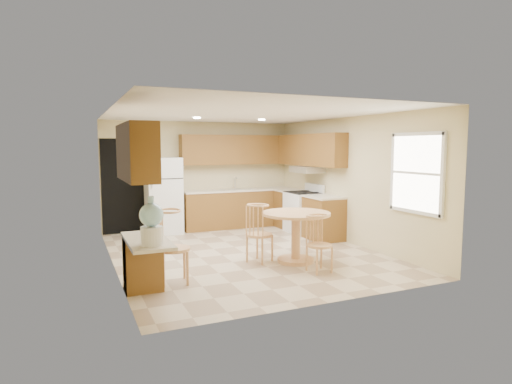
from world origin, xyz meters
name	(u,v)px	position (x,y,z in m)	size (l,w,h in m)	color
floor	(244,253)	(0.00, 0.00, 0.00)	(5.50, 5.50, 0.00)	#C4AF8E
ceiling	(244,114)	(0.00, 0.00, 2.50)	(4.50, 5.50, 0.02)	white
wall_back	(200,175)	(0.00, 2.75, 1.25)	(4.50, 0.02, 2.50)	beige
wall_front	(330,203)	(0.00, -2.75, 1.25)	(4.50, 0.02, 2.50)	beige
wall_left	(112,189)	(-2.25, 0.00, 1.25)	(0.02, 5.50, 2.50)	beige
wall_right	(348,180)	(2.25, 0.00, 1.25)	(0.02, 5.50, 2.50)	beige
doorway	(124,186)	(-1.75, 2.73, 1.05)	(0.90, 0.02, 2.10)	black
base_cab_back	(239,209)	(0.88, 2.45, 0.43)	(2.75, 0.60, 0.87)	brown
counter_back	(239,190)	(0.88, 2.45, 0.89)	(2.75, 0.63, 0.04)	beige
base_cab_right_a	(290,209)	(1.95, 1.85, 0.43)	(0.60, 0.59, 0.87)	brown
counter_right_a	(290,190)	(1.95, 1.85, 0.89)	(0.63, 0.59, 0.04)	beige
base_cab_right_b	(324,219)	(1.95, 0.40, 0.43)	(0.60, 0.80, 0.87)	brown
counter_right_b	(324,197)	(1.95, 0.40, 0.89)	(0.63, 0.80, 0.04)	beige
upper_cab_back	(237,150)	(0.88, 2.58, 1.85)	(2.75, 0.33, 0.70)	brown
upper_cab_right	(310,150)	(2.08, 1.21, 1.85)	(0.33, 2.42, 0.70)	brown
upper_cab_left	(136,152)	(-2.08, -1.60, 1.85)	(0.33, 1.40, 0.70)	brown
sink	(238,189)	(0.85, 2.45, 0.91)	(0.78, 0.44, 0.01)	silver
range_hood	(307,169)	(2.00, 1.18, 1.42)	(0.50, 0.76, 0.14)	silver
desk_pedestal	(143,264)	(-2.00, -1.32, 0.36)	(0.48, 0.42, 0.72)	brown
desk_top	(147,241)	(-2.00, -1.70, 0.75)	(0.50, 1.20, 0.04)	beige
window	(417,173)	(2.23, -1.85, 1.50)	(0.06, 1.12, 1.30)	white
can_light_a	(197,118)	(-0.50, 1.20, 2.48)	(0.14, 0.14, 0.02)	white
can_light_b	(262,120)	(0.90, 1.20, 2.48)	(0.14, 0.14, 0.02)	white
refrigerator	(163,196)	(-0.95, 2.40, 0.84)	(0.74, 0.72, 1.69)	white
stove	(304,212)	(1.92, 1.18, 0.47)	(0.65, 0.76, 1.09)	white
dining_table	(296,230)	(0.56, -0.91, 0.55)	(1.13, 1.13, 0.84)	tan
chair_table_a	(262,228)	(0.01, -0.76, 0.59)	(0.43, 0.54, 0.96)	tan
chair_table_b	(322,239)	(0.61, -1.65, 0.53)	(0.39, 0.39, 0.87)	tan
chair_desk	(175,241)	(-1.55, -1.30, 0.63)	(0.46, 0.59, 1.03)	tan
water_crock	(152,223)	(-2.00, -2.06, 1.03)	(0.28, 0.28, 0.58)	white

